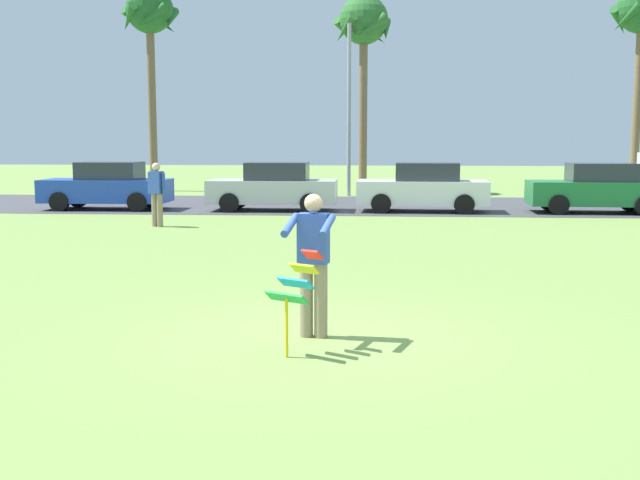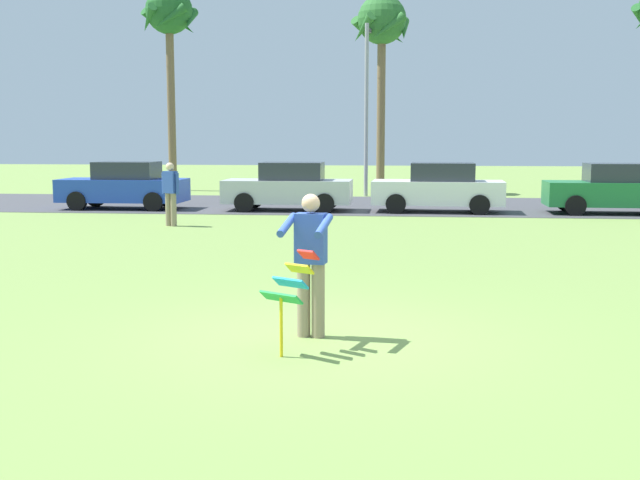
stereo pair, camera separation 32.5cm
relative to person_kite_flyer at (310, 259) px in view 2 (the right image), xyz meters
name	(u,v)px [view 2 (the right image)]	position (x,y,z in m)	size (l,w,h in m)	color
ground_plane	(319,337)	(0.10, 0.00, -0.95)	(120.00, 120.00, 0.00)	olive
road_strip	(377,205)	(0.10, 18.77, -0.95)	(120.00, 8.00, 0.01)	#424247
person_kite_flyer	(310,259)	(0.00, 0.00, 0.00)	(0.60, 0.70, 1.73)	gray
kite_held	(291,286)	(-0.13, -0.74, -0.19)	(0.64, 0.73, 1.14)	red
parked_car_blue	(124,186)	(-8.36, 16.37, -0.18)	(4.21, 1.85, 1.60)	#2347B7
parked_car_silver	(289,187)	(-2.73, 16.37, -0.18)	(4.20, 1.84, 1.60)	silver
parked_car_white	(439,188)	(2.18, 16.37, -0.18)	(4.26, 1.96, 1.60)	white
parked_car_green	(615,190)	(7.69, 16.37, -0.18)	(4.23, 1.90, 1.60)	#1E7238
palm_tree_left_near	(169,20)	(-9.54, 25.82, 6.70)	(2.58, 2.71, 9.12)	brown
palm_tree_right_near	(382,28)	(0.00, 25.30, 6.12)	(2.58, 2.71, 8.49)	brown
streetlight_pole	(367,99)	(-0.53, 23.34, 3.05)	(0.24, 1.65, 7.00)	#9E9EA3
person_walker_near	(171,192)	(-5.25, 11.50, -0.02)	(0.53, 0.34, 1.73)	gray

